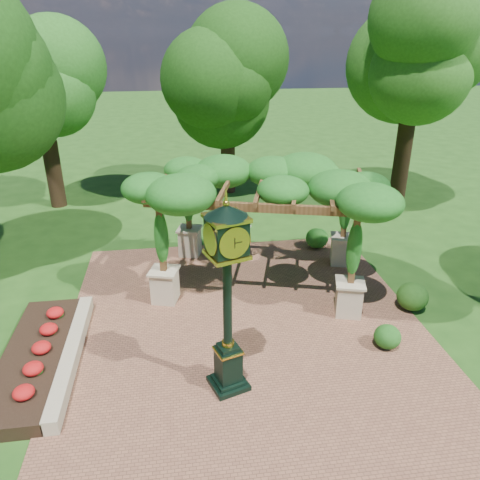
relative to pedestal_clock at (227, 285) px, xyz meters
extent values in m
plane|color=#1E4714|center=(0.78, 1.02, -2.77)|extent=(120.00, 120.00, 0.00)
cube|color=brown|center=(0.78, 2.02, -2.75)|extent=(10.00, 12.00, 0.04)
cube|color=#C6B793|center=(-3.82, 1.52, -2.57)|extent=(0.35, 5.00, 0.40)
cube|color=red|center=(-4.72, 1.52, -2.59)|extent=(1.50, 5.00, 0.36)
cube|color=black|center=(0.00, 0.00, -2.67)|extent=(1.02, 1.02, 0.12)
cube|color=black|center=(0.00, 0.00, -2.12)|extent=(0.64, 0.64, 0.91)
cube|color=gold|center=(0.00, 0.00, -1.72)|extent=(0.72, 0.72, 0.04)
cylinder|color=black|center=(0.00, 0.00, -0.40)|extent=(0.26, 0.26, 2.33)
cube|color=black|center=(0.00, 0.00, 1.12)|extent=(0.90, 0.90, 0.71)
cylinder|color=beige|center=(0.11, -0.34, 1.12)|extent=(0.59, 0.22, 0.61)
cone|color=black|center=(0.00, 0.00, 1.68)|extent=(1.15, 1.15, 0.25)
sphere|color=gold|center=(0.00, 0.00, 1.83)|extent=(0.14, 0.14, 0.14)
cube|color=beige|center=(-1.47, 4.10, -2.23)|extent=(0.89, 0.89, 1.00)
cube|color=brown|center=(-1.47, 4.10, -0.65)|extent=(0.22, 0.22, 2.05)
cube|color=beige|center=(3.87, 2.58, -2.23)|extent=(0.89, 0.89, 1.00)
cube|color=brown|center=(3.87, 2.58, -0.65)|extent=(0.22, 0.22, 2.05)
cube|color=beige|center=(-0.55, 7.30, -2.23)|extent=(0.89, 0.89, 1.00)
cube|color=brown|center=(-0.55, 7.30, -0.65)|extent=(0.22, 0.22, 2.05)
cube|color=beige|center=(4.78, 5.78, -2.23)|extent=(0.89, 0.89, 1.00)
cube|color=brown|center=(4.78, 5.78, -0.65)|extent=(0.22, 0.22, 2.05)
cube|color=brown|center=(1.20, 3.34, 0.47)|extent=(6.23, 1.91, 0.24)
cube|color=brown|center=(2.11, 6.54, 0.47)|extent=(6.23, 1.91, 0.24)
ellipsoid|color=#1D5E1B|center=(1.66, 4.94, 0.77)|extent=(7.28, 5.60, 1.11)
cube|color=#9C9C93|center=(1.83, 9.56, -2.72)|extent=(0.66, 0.66, 0.09)
cylinder|color=#9C9C93|center=(1.83, 9.56, -2.32)|extent=(0.34, 0.34, 0.82)
cylinder|color=#9C9C93|center=(1.83, 9.56, -1.89)|extent=(0.63, 0.63, 0.05)
ellipsoid|color=#1E5418|center=(4.32, 0.88, -2.41)|extent=(0.76, 0.76, 0.63)
ellipsoid|color=#234F16|center=(5.85, 2.54, -2.31)|extent=(0.93, 0.93, 0.83)
ellipsoid|color=#266C1F|center=(4.30, 7.19, -2.34)|extent=(1.04, 1.04, 0.78)
cylinder|color=#2F1F12|center=(-6.57, 13.68, -1.20)|extent=(0.72, 0.72, 3.14)
ellipsoid|color=#225819|center=(-6.57, 13.68, 2.85)|extent=(3.94, 3.94, 4.96)
cylinder|color=#331E14|center=(1.77, 14.70, -1.24)|extent=(0.72, 0.72, 3.05)
ellipsoid|color=#183F0F|center=(1.77, 14.70, 2.69)|extent=(4.45, 4.45, 4.81)
cylinder|color=black|center=(9.49, 11.35, -0.76)|extent=(0.74, 0.74, 4.02)
ellipsoid|color=#295B1A|center=(9.49, 11.35, 4.42)|extent=(5.11, 5.11, 6.34)
camera|label=1|loc=(-0.97, -8.63, 4.92)|focal=35.00mm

